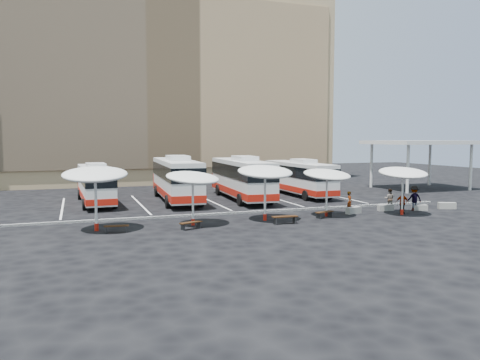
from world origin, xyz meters
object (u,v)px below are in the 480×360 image
object	(u,v)px
sunshade_1	(193,178)
conc_bench_2	(420,208)
bus_2	(241,177)
bus_3	(299,177)
conc_bench_1	(386,208)
passenger_2	(402,203)
sunshade_4	(403,173)
sunshade_2	(265,172)
passenger_3	(414,198)
wood_bench_1	(191,224)
wood_bench_2	(285,218)
passenger_0	(350,202)
conc_bench_0	(354,210)
wood_bench_3	(324,213)
bus_0	(95,183)
sunshade_3	(327,175)
passenger_1	(390,199)
sunshade_0	(95,175)
bus_1	(176,178)
conc_bench_3	(447,206)
wood_bench_0	(116,227)

from	to	relation	value
sunshade_1	conc_bench_2	distance (m)	17.75
bus_2	bus_3	bearing A→B (deg)	11.63
conc_bench_1	passenger_2	world-z (taller)	passenger_2
conc_bench_2	sunshade_4	bearing A→B (deg)	-154.64
bus_3	sunshade_2	size ratio (longest dim) A/B	2.94
passenger_3	sunshade_4	bearing A→B (deg)	40.51
wood_bench_1	conc_bench_2	bearing A→B (deg)	4.73
sunshade_4	wood_bench_2	xyz separation A→B (m)	(-9.36, -0.52, -2.58)
sunshade_1	sunshade_2	distance (m)	4.88
passenger_0	conc_bench_1	bearing A→B (deg)	-55.17
conc_bench_0	conc_bench_2	size ratio (longest dim) A/B	1.14
sunshade_2	wood_bench_3	bearing A→B (deg)	-6.34
passenger_3	conc_bench_1	bearing A→B (deg)	-8.50
bus_0	passenger_3	size ratio (longest dim) A/B	5.83
sunshade_3	sunshade_4	xyz separation A→B (m)	(5.36, -1.25, 0.08)
conc_bench_0	passenger_1	distance (m)	4.19
passenger_0	wood_bench_3	bearing A→B (deg)	150.74
bus_2	sunshade_0	world-z (taller)	bus_2
sunshade_2	conc_bench_1	distance (m)	10.61
wood_bench_2	wood_bench_3	bearing A→B (deg)	18.32
passenger_3	sunshade_2	bearing A→B (deg)	9.75
wood_bench_3	conc_bench_1	bearing A→B (deg)	12.62
sunshade_1	conc_bench_0	size ratio (longest dim) A/B	3.51
sunshade_4	conc_bench_1	world-z (taller)	sunshade_4
bus_0	passenger_1	xyz separation A→B (m)	(21.26, -10.59, -0.98)
bus_2	wood_bench_3	bearing A→B (deg)	-76.50
bus_1	conc_bench_3	size ratio (longest dim) A/B	9.77
bus_3	conc_bench_1	xyz separation A→B (m)	(1.86, -10.74, -1.57)
wood_bench_1	wood_bench_3	world-z (taller)	wood_bench_3
wood_bench_1	passenger_0	xyz separation A→B (m)	(12.34, 2.24, 0.44)
conc_bench_3	passenger_3	world-z (taller)	passenger_3
passenger_1	passenger_2	distance (m)	2.48
sunshade_0	passenger_3	bearing A→B (deg)	0.49
passenger_1	bus_0	bearing A→B (deg)	10.43
passenger_0	wood_bench_2	bearing A→B (deg)	146.88
sunshade_3	sunshade_4	world-z (taller)	sunshade_4
conc_bench_0	conc_bench_2	xyz separation A→B (m)	(5.55, -0.35, -0.03)
sunshade_2	passenger_3	world-z (taller)	sunshade_2
conc_bench_1	passenger_0	world-z (taller)	passenger_0
sunshade_0	conc_bench_1	world-z (taller)	sunshade_0
wood_bench_3	wood_bench_2	bearing A→B (deg)	-161.68
passenger_2	bus_0	bearing A→B (deg)	169.10
wood_bench_1	wood_bench_3	xyz separation A→B (m)	(9.49, 0.88, 0.01)
sunshade_4	conc_bench_0	bearing A→B (deg)	151.47
sunshade_2	conc_bench_2	xyz separation A→B (m)	(12.67, 0.14, -2.99)
passenger_3	sunshade_0	bearing A→B (deg)	9.12
sunshade_3	conc_bench_3	size ratio (longest dim) A/B	2.80
bus_0	conc_bench_1	bearing A→B (deg)	-31.59
sunshade_1	conc_bench_1	world-z (taller)	sunshade_1
wood_bench_0	conc_bench_3	world-z (taller)	conc_bench_3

